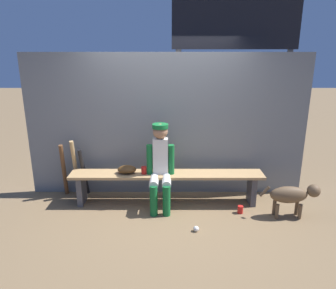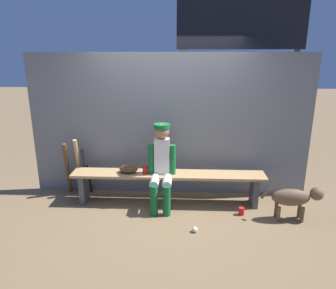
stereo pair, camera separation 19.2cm
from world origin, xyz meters
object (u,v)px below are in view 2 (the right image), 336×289
object	(u,v)px
cup_on_ground	(241,211)
dog	(295,198)
dugout_bench	(168,179)
baseball_glove	(129,169)
cup_on_bench	(145,170)
bat_aluminum_black	(87,170)
bat_wood_tan	(79,166)
baseball	(195,230)
scoreboard	(244,37)
player_seated	(161,164)
bat_wood_dark	(68,168)

from	to	relation	value
cup_on_ground	dog	distance (m)	0.75
dugout_bench	dog	distance (m)	1.81
dugout_bench	baseball_glove	bearing A→B (deg)	180.00
baseball_glove	cup_on_bench	bearing A→B (deg)	-4.71
dugout_bench	bat_aluminum_black	bearing A→B (deg)	169.18
bat_aluminum_black	bat_wood_tan	world-z (taller)	bat_wood_tan
baseball	scoreboard	xyz separation A→B (m)	(0.85, 2.12, 2.44)
dugout_bench	cup_on_bench	world-z (taller)	cup_on_bench
bat_aluminum_black	scoreboard	distance (m)	3.45
player_seated	bat_wood_dark	size ratio (longest dim) A/B	1.40
dugout_bench	bat_wood_dark	size ratio (longest dim) A/B	3.25
dugout_bench	scoreboard	world-z (taller)	scoreboard
bat_aluminum_black	cup_on_bench	size ratio (longest dim) A/B	7.54
bat_wood_dark	bat_wood_tan	bearing A→B (deg)	14.81
dugout_bench	scoreboard	size ratio (longest dim) A/B	0.83
bat_wood_dark	scoreboard	size ratio (longest dim) A/B	0.25
baseball_glove	bat_aluminum_black	xyz separation A→B (m)	(-0.72, 0.25, -0.14)
baseball	cup_on_bench	world-z (taller)	cup_on_bench
dog	cup_on_ground	bearing A→B (deg)	171.48
cup_on_bench	scoreboard	xyz separation A→B (m)	(1.57, 1.34, 1.93)
bat_wood_dark	baseball	size ratio (longest dim) A/B	12.05
baseball_glove	bat_wood_dark	distance (m)	1.06
bat_wood_tan	cup_on_ground	bearing A→B (deg)	-13.49
bat_wood_dark	scoreboard	xyz separation A→B (m)	(2.86, 1.07, 2.03)
bat_wood_tan	scoreboard	bearing A→B (deg)	20.94
bat_wood_dark	scoreboard	world-z (taller)	scoreboard
bat_aluminum_black	baseball	size ratio (longest dim) A/B	11.21
dugout_bench	cup_on_ground	bearing A→B (deg)	-16.61
baseball	dog	xyz separation A→B (m)	(1.37, 0.38, 0.30)
bat_wood_dark	bat_aluminum_black	bearing A→B (deg)	1.85
player_seated	scoreboard	distance (m)	2.65
baseball_glove	dog	xyz separation A→B (m)	(2.35, -0.42, -0.22)
cup_on_ground	scoreboard	xyz separation A→B (m)	(0.17, 1.63, 2.42)
scoreboard	dog	xyz separation A→B (m)	(0.52, -1.74, -2.14)
player_seated	cup_on_ground	size ratio (longest dim) A/B	11.37
bat_aluminum_black	cup_on_bench	world-z (taller)	bat_aluminum_black
bat_aluminum_black	cup_on_bench	bearing A→B (deg)	-15.57
dugout_bench	cup_on_bench	size ratio (longest dim) A/B	26.34
player_seated	bat_aluminum_black	bearing A→B (deg)	163.50
cup_on_bench	scoreboard	world-z (taller)	scoreboard
bat_aluminum_black	cup_on_ground	size ratio (longest dim) A/B	7.54
bat_wood_dark	baseball	xyz separation A→B (m)	(2.01, -1.04, -0.41)
bat_aluminum_black	baseball	world-z (taller)	bat_aluminum_black
baseball	dog	size ratio (longest dim) A/B	0.09
baseball	cup_on_ground	world-z (taller)	cup_on_ground
baseball_glove	bat_wood_dark	world-z (taller)	bat_wood_dark
bat_wood_tan	scoreboard	xyz separation A→B (m)	(2.69, 1.03, 2.01)
bat_wood_dark	cup_on_ground	bearing A→B (deg)	-11.74
dugout_bench	player_seated	distance (m)	0.33
bat_wood_tan	cup_on_ground	world-z (taller)	bat_wood_tan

